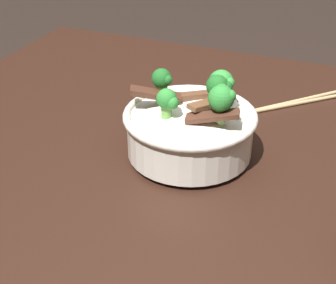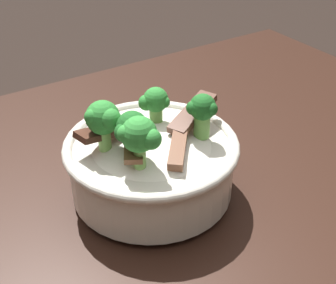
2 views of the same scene
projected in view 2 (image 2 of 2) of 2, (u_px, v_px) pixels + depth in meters
name	position (u px, v px, depth m)	size (l,w,h in m)	color
rice_bowl	(151.00, 158.00, 0.55)	(0.20, 0.20, 0.14)	silver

